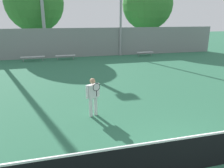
{
  "coord_description": "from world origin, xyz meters",
  "views": [
    {
      "loc": [
        -3.47,
        -4.07,
        3.77
      ],
      "look_at": [
        -1.09,
        5.09,
        0.89
      ],
      "focal_mm": 35.0,
      "sensor_mm": 36.0,
      "label": 1
    }
  ],
  "objects_px": {
    "tennis_player": "(93,95)",
    "light_pole_center_back": "(42,5)",
    "bench_adjacent_court": "(145,52)",
    "bench_by_gate": "(33,57)",
    "tree_green_broad": "(34,3)",
    "tree_green_tall": "(147,5)",
    "tennis_net": "(203,151)",
    "bench_courtside_far": "(65,56)"
  },
  "relations": [
    {
      "from": "tree_green_tall",
      "to": "bench_adjacent_court",
      "type": "bearing_deg",
      "value": -113.5
    },
    {
      "from": "bench_by_gate",
      "to": "light_pole_center_back",
      "type": "distance_m",
      "value": 4.9
    },
    {
      "from": "tennis_net",
      "to": "bench_by_gate",
      "type": "relative_size",
      "value": 5.42
    },
    {
      "from": "bench_adjacent_court",
      "to": "light_pole_center_back",
      "type": "bearing_deg",
      "value": 170.17
    },
    {
      "from": "tennis_net",
      "to": "tree_green_tall",
      "type": "relative_size",
      "value": 1.35
    },
    {
      "from": "bench_courtside_far",
      "to": "tree_green_tall",
      "type": "height_order",
      "value": "tree_green_tall"
    },
    {
      "from": "tennis_net",
      "to": "tree_green_tall",
      "type": "height_order",
      "value": "tree_green_tall"
    },
    {
      "from": "light_pole_center_back",
      "to": "tree_green_broad",
      "type": "relative_size",
      "value": 1.05
    },
    {
      "from": "bench_by_gate",
      "to": "tree_green_tall",
      "type": "relative_size",
      "value": 0.25
    },
    {
      "from": "light_pole_center_back",
      "to": "bench_adjacent_court",
      "type": "bearing_deg",
      "value": -9.83
    },
    {
      "from": "tennis_net",
      "to": "bench_adjacent_court",
      "type": "bearing_deg",
      "value": 71.98
    },
    {
      "from": "bench_courtside_far",
      "to": "tree_green_broad",
      "type": "distance_m",
      "value": 7.24
    },
    {
      "from": "tree_green_tall",
      "to": "tree_green_broad",
      "type": "xyz_separation_m",
      "value": [
        -13.14,
        -1.23,
        -0.07
      ]
    },
    {
      "from": "bench_courtside_far",
      "to": "bench_by_gate",
      "type": "height_order",
      "value": "same"
    },
    {
      "from": "light_pole_center_back",
      "to": "tree_green_tall",
      "type": "xyz_separation_m",
      "value": [
        12.28,
        4.24,
        0.46
      ]
    },
    {
      "from": "bench_adjacent_court",
      "to": "bench_courtside_far",
      "type": "bearing_deg",
      "value": -180.0
    },
    {
      "from": "bench_by_gate",
      "to": "light_pole_center_back",
      "type": "height_order",
      "value": "light_pole_center_back"
    },
    {
      "from": "bench_adjacent_court",
      "to": "tree_green_tall",
      "type": "relative_size",
      "value": 0.2
    },
    {
      "from": "bench_courtside_far",
      "to": "tree_green_broad",
      "type": "bearing_deg",
      "value": 119.08
    },
    {
      "from": "tennis_net",
      "to": "bench_by_gate",
      "type": "height_order",
      "value": "tennis_net"
    },
    {
      "from": "light_pole_center_back",
      "to": "tree_green_broad",
      "type": "xyz_separation_m",
      "value": [
        -0.86,
        3.01,
        0.39
      ]
    },
    {
      "from": "bench_adjacent_court",
      "to": "tennis_player",
      "type": "bearing_deg",
      "value": -120.8
    },
    {
      "from": "bench_adjacent_court",
      "to": "tree_green_tall",
      "type": "xyz_separation_m",
      "value": [
        2.57,
        5.92,
        4.92
      ]
    },
    {
      "from": "tennis_player",
      "to": "bench_courtside_far",
      "type": "distance_m",
      "value": 12.67
    },
    {
      "from": "tennis_player",
      "to": "bench_by_gate",
      "type": "xyz_separation_m",
      "value": [
        -3.3,
        12.65,
        -0.5
      ]
    },
    {
      "from": "tennis_net",
      "to": "bench_by_gate",
      "type": "xyz_separation_m",
      "value": [
        -5.46,
        16.53,
        -0.13
      ]
    },
    {
      "from": "bench_courtside_far",
      "to": "bench_adjacent_court",
      "type": "bearing_deg",
      "value": 0.0
    },
    {
      "from": "tennis_player",
      "to": "bench_adjacent_court",
      "type": "bearing_deg",
      "value": 37.95
    },
    {
      "from": "bench_adjacent_court",
      "to": "light_pole_center_back",
      "type": "height_order",
      "value": "light_pole_center_back"
    },
    {
      "from": "tennis_player",
      "to": "tree_green_tall",
      "type": "xyz_separation_m",
      "value": [
        10.12,
        18.57,
        4.42
      ]
    },
    {
      "from": "bench_by_gate",
      "to": "light_pole_center_back",
      "type": "bearing_deg",
      "value": 56.09
    },
    {
      "from": "bench_courtside_far",
      "to": "bench_by_gate",
      "type": "xyz_separation_m",
      "value": [
        -2.88,
        -0.0,
        0.0
      ]
    },
    {
      "from": "tree_green_broad",
      "to": "bench_by_gate",
      "type": "bearing_deg",
      "value": -93.32
    },
    {
      "from": "tennis_net",
      "to": "light_pole_center_back",
      "type": "distance_m",
      "value": 19.21
    },
    {
      "from": "bench_courtside_far",
      "to": "tree_green_tall",
      "type": "bearing_deg",
      "value": 29.34
    },
    {
      "from": "tree_green_tall",
      "to": "tennis_player",
      "type": "bearing_deg",
      "value": -118.58
    },
    {
      "from": "tree_green_broad",
      "to": "tennis_player",
      "type": "bearing_deg",
      "value": -80.11
    },
    {
      "from": "tennis_player",
      "to": "light_pole_center_back",
      "type": "distance_m",
      "value": 15.03
    },
    {
      "from": "bench_adjacent_court",
      "to": "light_pole_center_back",
      "type": "distance_m",
      "value": 10.82
    },
    {
      "from": "tennis_player",
      "to": "light_pole_center_back",
      "type": "relative_size",
      "value": 0.18
    },
    {
      "from": "tennis_player",
      "to": "bench_by_gate",
      "type": "relative_size",
      "value": 0.74
    },
    {
      "from": "tennis_net",
      "to": "bench_adjacent_court",
      "type": "height_order",
      "value": "tennis_net"
    }
  ]
}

